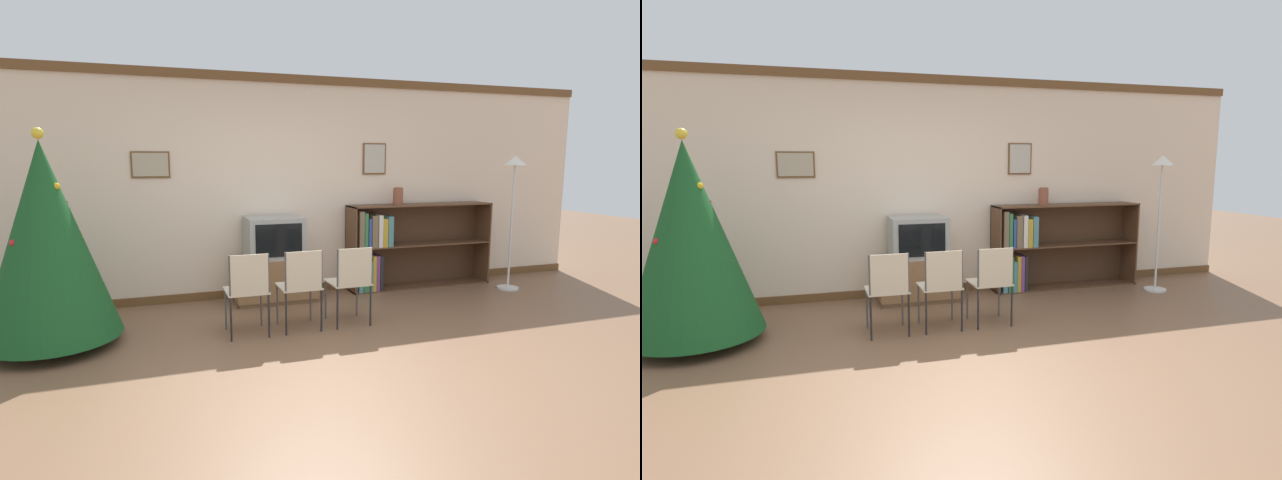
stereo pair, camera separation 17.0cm
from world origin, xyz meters
TOP-DOWN VIEW (x-y plane):
  - ground_plane at (0.00, 0.00)m, footprint 24.00×24.00m
  - wall_back at (0.00, 2.38)m, footprint 9.06×0.11m
  - christmas_tree at (-2.29, 1.21)m, footprint 1.18×1.18m
  - tv_console at (-0.04, 2.05)m, footprint 0.97×0.52m
  - television at (-0.04, 2.05)m, footprint 0.66×0.51m
  - folding_chair_left at (-0.57, 0.91)m, footprint 0.40×0.40m
  - folding_chair_center at (-0.04, 0.91)m, footprint 0.40×0.40m
  - folding_chair_right at (0.49, 0.91)m, footprint 0.40×0.40m
  - bookshelf at (1.62, 2.15)m, footprint 2.00×0.36m
  - vase at (1.63, 2.12)m, footprint 0.13×0.13m
  - standing_lamp at (3.02, 1.62)m, footprint 0.28×0.28m

SIDE VIEW (x-z plane):
  - ground_plane at x=0.00m, z-range 0.00..0.00m
  - tv_console at x=-0.04m, z-range 0.00..0.53m
  - folding_chair_left at x=-0.57m, z-range 0.06..0.88m
  - folding_chair_center at x=-0.04m, z-range 0.06..0.88m
  - folding_chair_right at x=0.49m, z-range 0.06..0.88m
  - bookshelf at x=1.62m, z-range 0.00..1.11m
  - television at x=-0.04m, z-range 0.53..1.02m
  - christmas_tree at x=-2.29m, z-range 0.00..1.95m
  - vase at x=1.63m, z-range 1.11..1.34m
  - standing_lamp at x=3.02m, z-range 0.47..2.21m
  - wall_back at x=0.00m, z-range 0.00..2.70m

